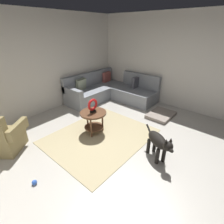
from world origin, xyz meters
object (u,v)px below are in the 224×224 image
at_px(dog_bed_mat, 161,115).
at_px(dog, 159,142).
at_px(torus_sculpture, 93,105).
at_px(dog_toy_ball, 34,182).
at_px(armchair, 2,138).
at_px(side_table, 93,117).
at_px(sectional_couch, 110,91).

distance_m(dog_bed_mat, dog, 1.82).
bearing_deg(torus_sculpture, dog_toy_ball, -167.67).
relative_size(armchair, dog_bed_mat, 1.25).
relative_size(side_table, dog, 0.79).
distance_m(dog_bed_mat, dog_toy_ball, 3.51).
distance_m(torus_sculpture, dog, 1.61).
bearing_deg(side_table, dog, -84.33).
bearing_deg(dog_toy_ball, dog, -33.20).
distance_m(sectional_couch, dog, 3.12).
xyz_separation_m(sectional_couch, dog, (-1.66, -2.64, 0.09)).
relative_size(sectional_couch, side_table, 3.75).
height_order(dog_bed_mat, dog_toy_ball, dog_bed_mat).
height_order(side_table, dog_bed_mat, side_table).
distance_m(sectional_couch, torus_sculpture, 2.15).
relative_size(torus_sculpture, dog_bed_mat, 0.41).
height_order(armchair, dog_toy_ball, armchair).
height_order(sectional_couch, dog_bed_mat, sectional_couch).
relative_size(torus_sculpture, dog, 0.43).
xyz_separation_m(sectional_couch, torus_sculpture, (-1.81, -1.08, 0.42)).
xyz_separation_m(sectional_couch, dog_bed_mat, (-0.01, -1.93, -0.25)).
bearing_deg(dog, sectional_couch, -92.37).
height_order(armchair, dog_bed_mat, armchair).
distance_m(armchair, side_table, 1.88).
height_order(sectional_couch, torus_sculpture, sectional_couch).
height_order(dog, dog_toy_ball, dog).
relative_size(dog_bed_mat, dog, 1.05).
relative_size(armchair, side_table, 1.67).
bearing_deg(sectional_couch, torus_sculpture, -149.21).
xyz_separation_m(side_table, dog_bed_mat, (1.80, -0.85, -0.37)).
bearing_deg(dog, side_table, -54.59).
distance_m(torus_sculpture, dog_bed_mat, 2.10).
xyz_separation_m(armchair, dog, (1.81, -2.44, 0.05)).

